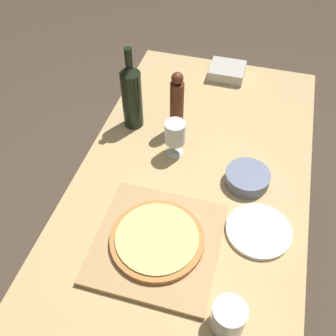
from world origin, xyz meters
TOP-DOWN VIEW (x-y plane):
  - ground_plane at (0.00, 0.00)m, footprint 12.00×12.00m
  - dining_table at (0.00, 0.00)m, footprint 0.79×1.59m
  - cutting_board at (-0.04, -0.23)m, footprint 0.36×0.37m
  - pizza at (-0.04, -0.23)m, footprint 0.28×0.28m
  - wine_bottle at (-0.28, 0.27)m, footprint 0.08×0.08m
  - pepper_mill at (-0.11, 0.28)m, footprint 0.05×0.05m
  - wine_glass at (-0.09, 0.16)m, footprint 0.07×0.07m
  - small_bowl at (0.18, 0.09)m, footprint 0.15×0.15m
  - drinking_tumbler at (0.20, -0.40)m, footprint 0.09×0.09m
  - dinner_plate at (0.25, -0.10)m, footprint 0.20×0.20m
  - food_container at (0.01, 0.68)m, footprint 0.15×0.14m

SIDE VIEW (x-z plane):
  - ground_plane at x=0.00m, z-range 0.00..0.00m
  - dining_table at x=0.00m, z-range 0.27..1.00m
  - dinner_plate at x=0.25m, z-range 0.73..0.74m
  - cutting_board at x=-0.04m, z-range 0.73..0.75m
  - small_bowl at x=0.18m, z-range 0.73..0.78m
  - food_container at x=0.01m, z-range 0.73..0.78m
  - pizza at x=-0.04m, z-range 0.75..0.77m
  - drinking_tumbler at x=0.20m, z-range 0.73..0.82m
  - wine_glass at x=-0.09m, z-range 0.75..0.90m
  - pepper_mill at x=-0.11m, z-range 0.72..0.98m
  - wine_bottle at x=-0.28m, z-range 0.70..1.03m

